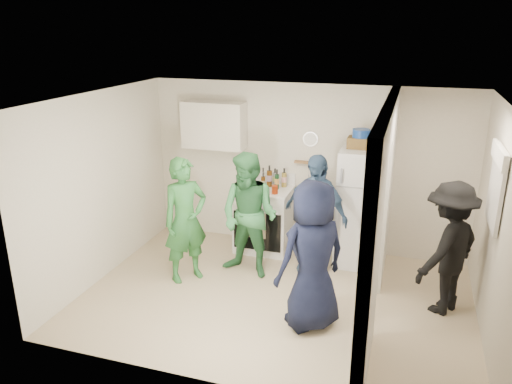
% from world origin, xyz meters
% --- Properties ---
extents(floor, '(4.80, 4.80, 0.00)m').
position_xyz_m(floor, '(0.00, 0.00, 0.00)').
color(floor, tan).
rests_on(floor, ground).
extents(wall_back, '(4.80, 0.00, 4.80)m').
position_xyz_m(wall_back, '(0.00, 1.70, 1.25)').
color(wall_back, silver).
rests_on(wall_back, floor).
extents(wall_front, '(4.80, 0.00, 4.80)m').
position_xyz_m(wall_front, '(0.00, -1.70, 1.25)').
color(wall_front, silver).
rests_on(wall_front, floor).
extents(wall_left, '(0.00, 3.40, 3.40)m').
position_xyz_m(wall_left, '(-2.40, 0.00, 1.25)').
color(wall_left, silver).
rests_on(wall_left, floor).
extents(wall_right, '(0.00, 3.40, 3.40)m').
position_xyz_m(wall_right, '(2.40, 0.00, 1.25)').
color(wall_right, silver).
rests_on(wall_right, floor).
extents(ceiling, '(4.80, 4.80, 0.00)m').
position_xyz_m(ceiling, '(0.00, 0.00, 2.50)').
color(ceiling, white).
rests_on(ceiling, wall_back).
extents(partition_pier_back, '(0.12, 1.20, 2.50)m').
position_xyz_m(partition_pier_back, '(1.20, 1.10, 1.25)').
color(partition_pier_back, silver).
rests_on(partition_pier_back, floor).
extents(partition_pier_front, '(0.12, 1.20, 2.50)m').
position_xyz_m(partition_pier_front, '(1.20, -1.10, 1.25)').
color(partition_pier_front, silver).
rests_on(partition_pier_front, floor).
extents(partition_header, '(0.12, 1.00, 0.40)m').
position_xyz_m(partition_header, '(1.20, 0.00, 2.30)').
color(partition_header, silver).
rests_on(partition_header, partition_pier_back).
extents(stove, '(0.82, 0.69, 0.98)m').
position_xyz_m(stove, '(-0.56, 1.37, 0.49)').
color(stove, white).
rests_on(stove, floor).
extents(upper_cabinet, '(0.95, 0.34, 0.70)m').
position_xyz_m(upper_cabinet, '(-1.40, 1.52, 1.85)').
color(upper_cabinet, silver).
rests_on(upper_cabinet, wall_back).
extents(fridge, '(0.69, 0.67, 1.69)m').
position_xyz_m(fridge, '(0.90, 1.34, 0.84)').
color(fridge, white).
rests_on(fridge, floor).
extents(wicker_basket, '(0.35, 0.25, 0.15)m').
position_xyz_m(wicker_basket, '(0.80, 1.39, 1.76)').
color(wicker_basket, brown).
rests_on(wicker_basket, fridge).
extents(blue_bowl, '(0.24, 0.24, 0.11)m').
position_xyz_m(blue_bowl, '(0.80, 1.39, 1.89)').
color(blue_bowl, navy).
rests_on(blue_bowl, wicker_basket).
extents(yellow_cup_stack_top, '(0.09, 0.09, 0.25)m').
position_xyz_m(yellow_cup_stack_top, '(1.12, 1.24, 1.81)').
color(yellow_cup_stack_top, '#ECB013').
rests_on(yellow_cup_stack_top, fridge).
extents(wall_clock, '(0.22, 0.02, 0.22)m').
position_xyz_m(wall_clock, '(0.05, 1.68, 1.70)').
color(wall_clock, white).
rests_on(wall_clock, wall_back).
extents(spice_shelf, '(0.35, 0.08, 0.03)m').
position_xyz_m(spice_shelf, '(0.00, 1.65, 1.35)').
color(spice_shelf, olive).
rests_on(spice_shelf, wall_back).
extents(nook_window, '(0.03, 0.70, 0.80)m').
position_xyz_m(nook_window, '(2.38, 0.20, 1.65)').
color(nook_window, black).
rests_on(nook_window, wall_right).
extents(nook_window_frame, '(0.04, 0.76, 0.86)m').
position_xyz_m(nook_window_frame, '(2.36, 0.20, 1.65)').
color(nook_window_frame, white).
rests_on(nook_window_frame, wall_right).
extents(nook_valance, '(0.04, 0.82, 0.18)m').
position_xyz_m(nook_valance, '(2.34, 0.20, 2.00)').
color(nook_valance, white).
rests_on(nook_valance, wall_right).
extents(yellow_cup_stack_stove, '(0.09, 0.09, 0.25)m').
position_xyz_m(yellow_cup_stack_stove, '(-0.68, 1.15, 1.11)').
color(yellow_cup_stack_stove, yellow).
rests_on(yellow_cup_stack_stove, stove).
extents(red_cup, '(0.09, 0.09, 0.12)m').
position_xyz_m(red_cup, '(-0.34, 1.17, 1.04)').
color(red_cup, '#AF2F0B').
rests_on(red_cup, stove).
extents(person_green_left, '(0.70, 0.73, 1.69)m').
position_xyz_m(person_green_left, '(-1.28, 0.16, 0.85)').
color(person_green_left, '#2D703B').
rests_on(person_green_left, floor).
extents(person_green_center, '(0.95, 0.81, 1.72)m').
position_xyz_m(person_green_center, '(-0.52, 0.52, 0.86)').
color(person_green_center, '#3A854B').
rests_on(person_green_center, floor).
extents(person_denim, '(1.07, 0.77, 1.69)m').
position_xyz_m(person_denim, '(0.31, 0.88, 0.84)').
color(person_denim, '#39587D').
rests_on(person_denim, floor).
extents(person_navy, '(0.99, 0.99, 1.73)m').
position_xyz_m(person_navy, '(0.54, -0.45, 0.87)').
color(person_navy, black).
rests_on(person_navy, floor).
extents(person_nook, '(1.08, 1.21, 1.62)m').
position_xyz_m(person_nook, '(1.99, 0.36, 0.81)').
color(person_nook, black).
rests_on(person_nook, floor).
extents(bottle_a, '(0.07, 0.07, 0.25)m').
position_xyz_m(bottle_a, '(-0.86, 1.51, 1.11)').
color(bottle_a, '#5D2B12').
rests_on(bottle_a, stove).
extents(bottle_b, '(0.06, 0.06, 0.31)m').
position_xyz_m(bottle_b, '(-0.73, 1.28, 1.14)').
color(bottle_b, '#1E591D').
rests_on(bottle_b, stove).
extents(bottle_c, '(0.06, 0.06, 0.26)m').
position_xyz_m(bottle_c, '(-0.63, 1.54, 1.11)').
color(bottle_c, silver).
rests_on(bottle_c, stove).
extents(bottle_d, '(0.06, 0.06, 0.26)m').
position_xyz_m(bottle_d, '(-0.56, 1.30, 1.11)').
color(bottle_d, brown).
rests_on(bottle_d, stove).
extents(bottle_e, '(0.07, 0.07, 0.27)m').
position_xyz_m(bottle_e, '(-0.44, 1.53, 1.12)').
color(bottle_e, gray).
rests_on(bottle_e, stove).
extents(bottle_f, '(0.07, 0.07, 0.30)m').
position_xyz_m(bottle_f, '(-0.37, 1.39, 1.13)').
color(bottle_f, '#174123').
rests_on(bottle_f, stove).
extents(bottle_g, '(0.08, 0.08, 0.29)m').
position_xyz_m(bottle_g, '(-0.30, 1.52, 1.12)').
color(bottle_g, olive).
rests_on(bottle_g, stove).
extents(bottle_h, '(0.06, 0.06, 0.26)m').
position_xyz_m(bottle_h, '(-0.88, 1.25, 1.11)').
color(bottle_h, '#B2BABF').
rests_on(bottle_h, stove).
extents(bottle_i, '(0.08, 0.08, 0.32)m').
position_xyz_m(bottle_i, '(-0.51, 1.48, 1.14)').
color(bottle_i, '#613910').
rests_on(bottle_i, stove).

